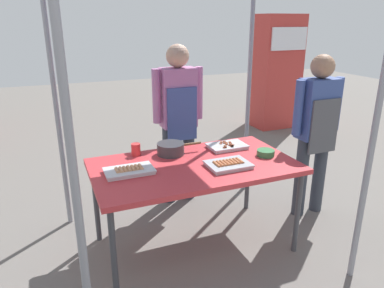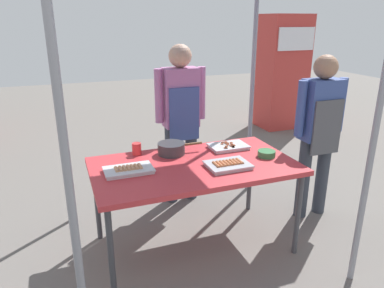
# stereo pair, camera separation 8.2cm
# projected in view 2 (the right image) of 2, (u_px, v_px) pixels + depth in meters

# --- Properties ---
(ground_plane) EXTENTS (18.00, 18.00, 0.00)m
(ground_plane) POSITION_uv_depth(u_px,v_px,m) (194.00, 245.00, 3.11)
(ground_plane) COLOR #66605B
(stall_table) EXTENTS (1.60, 0.90, 0.75)m
(stall_table) POSITION_uv_depth(u_px,v_px,m) (194.00, 170.00, 2.88)
(stall_table) COLOR #C63338
(stall_table) RESTS_ON ground
(tray_grilled_sausages) EXTENTS (0.33, 0.25, 0.05)m
(tray_grilled_sausages) POSITION_uv_depth(u_px,v_px,m) (228.00, 165.00, 2.80)
(tray_grilled_sausages) COLOR #ADADB2
(tray_grilled_sausages) RESTS_ON stall_table
(tray_meat_skewers) EXTENTS (0.33, 0.23, 0.04)m
(tray_meat_skewers) POSITION_uv_depth(u_px,v_px,m) (228.00, 146.00, 3.21)
(tray_meat_skewers) COLOR silver
(tray_meat_skewers) RESTS_ON stall_table
(tray_pork_links) EXTENTS (0.36, 0.22, 0.05)m
(tray_pork_links) POSITION_uv_depth(u_px,v_px,m) (129.00, 170.00, 2.70)
(tray_pork_links) COLOR silver
(tray_pork_links) RESTS_ON stall_table
(cooking_wok) EXTENTS (0.39, 0.23, 0.10)m
(cooking_wok) POSITION_uv_depth(u_px,v_px,m) (172.00, 148.00, 3.06)
(cooking_wok) COLOR #38383A
(cooking_wok) RESTS_ON stall_table
(condiment_bowl) EXTENTS (0.15, 0.15, 0.05)m
(condiment_bowl) POSITION_uv_depth(u_px,v_px,m) (267.00, 154.00, 3.01)
(condiment_bowl) COLOR #33723F
(condiment_bowl) RESTS_ON stall_table
(drink_cup_near_edge) EXTENTS (0.08, 0.08, 0.10)m
(drink_cup_near_edge) POSITION_uv_depth(u_px,v_px,m) (137.00, 149.00, 3.05)
(drink_cup_near_edge) COLOR red
(drink_cup_near_edge) RESTS_ON stall_table
(vendor_woman) EXTENTS (0.52, 0.23, 1.62)m
(vendor_woman) POSITION_uv_depth(u_px,v_px,m) (181.00, 112.00, 3.60)
(vendor_woman) COLOR #333842
(vendor_woman) RESTS_ON ground
(customer_nearby) EXTENTS (0.52, 0.23, 1.55)m
(customer_nearby) POSITION_uv_depth(u_px,v_px,m) (319.00, 125.00, 3.32)
(customer_nearby) COLOR #333842
(customer_nearby) RESTS_ON ground
(neighbor_stall_left) EXTENTS (0.74, 0.62, 1.92)m
(neighbor_stall_left) POSITION_uv_depth(u_px,v_px,m) (282.00, 72.00, 6.27)
(neighbor_stall_left) COLOR #BF3833
(neighbor_stall_left) RESTS_ON ground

